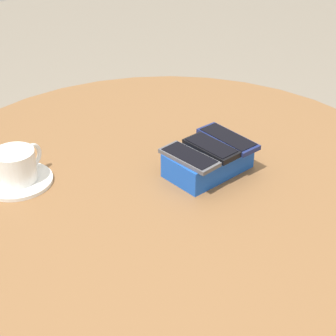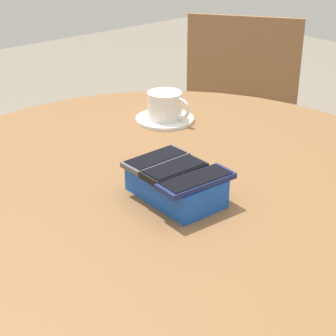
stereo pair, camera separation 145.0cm
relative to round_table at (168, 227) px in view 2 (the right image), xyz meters
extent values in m
cylinder|color=#2D2D2D|center=(0.00, 0.00, -0.26)|extent=(0.07, 0.07, 0.68)
cylinder|color=brown|center=(0.00, 0.00, 0.10)|extent=(1.10, 1.10, 0.03)
cube|color=blue|center=(-0.07, 0.05, 0.14)|extent=(0.18, 0.11, 0.05)
cube|color=white|center=(-0.08, -0.01, 0.13)|extent=(0.10, 0.01, 0.02)
cube|color=navy|center=(-0.13, 0.05, 0.17)|extent=(0.06, 0.14, 0.01)
cube|color=black|center=(-0.13, 0.05, 0.18)|extent=(0.06, 0.13, 0.00)
cube|color=black|center=(-0.08, 0.05, 0.17)|extent=(0.06, 0.12, 0.01)
cube|color=black|center=(-0.08, 0.05, 0.18)|extent=(0.05, 0.11, 0.00)
cube|color=#515156|center=(-0.02, 0.04, 0.17)|extent=(0.05, 0.13, 0.01)
cube|color=black|center=(-0.02, 0.04, 0.18)|extent=(0.05, 0.11, 0.00)
cylinder|color=white|center=(0.24, -0.20, 0.12)|extent=(0.14, 0.14, 0.01)
cylinder|color=white|center=(0.24, -0.20, 0.16)|extent=(0.08, 0.08, 0.07)
cylinder|color=tan|center=(0.24, -0.20, 0.18)|extent=(0.07, 0.07, 0.00)
torus|color=white|center=(0.20, -0.21, 0.16)|extent=(0.06, 0.02, 0.06)
cube|color=brown|center=(0.50, -0.73, -0.19)|extent=(0.62, 0.62, 0.02)
cube|color=brown|center=(0.62, -0.91, 0.03)|extent=(0.36, 0.25, 0.41)
cylinder|color=brown|center=(0.55, -0.45, -0.41)|extent=(0.04, 0.04, 0.42)
cylinder|color=brown|center=(0.22, -0.68, -0.41)|extent=(0.04, 0.04, 0.42)
cylinder|color=brown|center=(0.77, -0.78, -0.41)|extent=(0.04, 0.04, 0.42)
cylinder|color=brown|center=(0.44, -1.01, -0.41)|extent=(0.04, 0.04, 0.42)
camera|label=1|loc=(0.69, 0.72, 0.75)|focal=60.00mm
camera|label=2|loc=(-0.75, 0.65, 0.62)|focal=60.00mm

